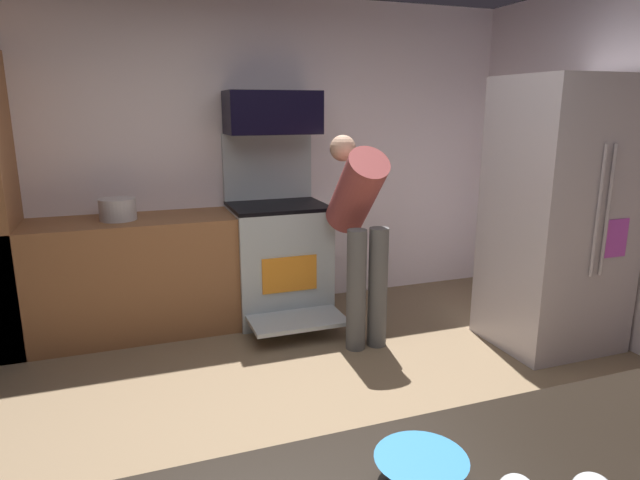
# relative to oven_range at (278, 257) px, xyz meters

# --- Properties ---
(ground_plane) EXTENTS (5.20, 4.80, 0.02)m
(ground_plane) POSITION_rel_oven_range_xyz_m (-0.29, -1.96, -0.52)
(ground_plane) COLOR #7C654A
(wall_back) EXTENTS (5.20, 0.12, 2.60)m
(wall_back) POSITION_rel_oven_range_xyz_m (-0.29, 0.38, 0.79)
(wall_back) COLOR silver
(wall_back) RESTS_ON ground
(lower_cabinet_run) EXTENTS (2.40, 0.60, 0.90)m
(lower_cabinet_run) POSITION_rel_oven_range_xyz_m (-1.19, 0.02, -0.06)
(lower_cabinet_run) COLOR #905C37
(lower_cabinet_run) RESTS_ON ground
(oven_range) EXTENTS (0.76, 1.04, 1.50)m
(oven_range) POSITION_rel_oven_range_xyz_m (0.00, 0.00, 0.00)
(oven_range) COLOR #AFBABF
(oven_range) RESTS_ON ground
(microwave) EXTENTS (0.74, 0.38, 0.34)m
(microwave) POSITION_rel_oven_range_xyz_m (-0.00, 0.10, 1.17)
(microwave) COLOR black
(microwave) RESTS_ON oven_range
(refrigerator) EXTENTS (0.83, 0.76, 1.92)m
(refrigerator) POSITION_rel_oven_range_xyz_m (1.74, -1.21, 0.45)
(refrigerator) COLOR #C1B8BF
(refrigerator) RESTS_ON ground
(person_cook) EXTENTS (0.31, 0.70, 1.51)m
(person_cook) POSITION_rel_oven_range_xyz_m (0.43, -0.68, 0.40)
(person_cook) COLOR #565656
(person_cook) RESTS_ON ground
(mixing_bowl_large) EXTENTS (0.21, 0.21, 0.06)m
(mixing_bowl_large) POSITION_rel_oven_range_xyz_m (-0.58, -3.30, 0.42)
(mixing_bowl_large) COLOR teal
(mixing_bowl_large) RESTS_ON counter_island
(stock_pot) EXTENTS (0.27, 0.27, 0.16)m
(stock_pot) POSITION_rel_oven_range_xyz_m (-1.22, 0.02, 0.47)
(stock_pot) COLOR beige
(stock_pot) RESTS_ON lower_cabinet_run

